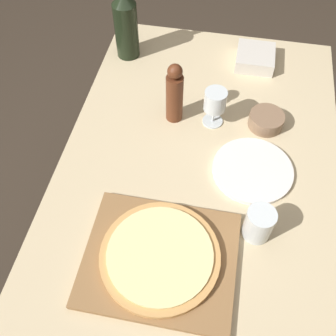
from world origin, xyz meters
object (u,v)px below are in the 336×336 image
(pizza, at_px, (160,256))
(wine_glass, at_px, (215,102))
(small_bowl, at_px, (266,120))
(wine_bottle, at_px, (126,24))
(pepper_mill, at_px, (175,94))

(pizza, bearing_deg, wine_glass, 81.64)
(small_bowl, bearing_deg, wine_glass, -174.32)
(pizza, xyz_separation_m, wine_bottle, (-0.29, 0.81, 0.10))
(pepper_mill, bearing_deg, pizza, -83.88)
(pepper_mill, relative_size, small_bowl, 1.93)
(wine_bottle, relative_size, small_bowl, 2.94)
(pizza, distance_m, small_bowl, 0.59)
(wine_bottle, distance_m, small_bowl, 0.62)
(wine_bottle, relative_size, wine_glass, 2.53)
(wine_glass, relative_size, small_bowl, 1.16)
(pizza, distance_m, wine_glass, 0.53)
(pizza, relative_size, small_bowl, 2.74)
(pepper_mill, height_order, small_bowl, pepper_mill)
(small_bowl, bearing_deg, pizza, -115.12)
(wine_bottle, xyz_separation_m, wine_glass, (0.37, -0.29, -0.04))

